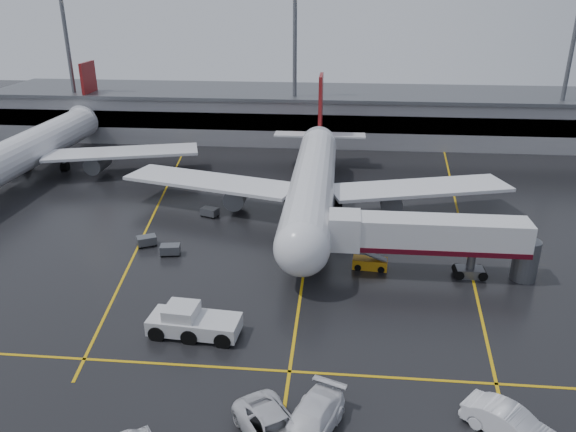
{
  "coord_description": "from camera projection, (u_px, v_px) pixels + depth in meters",
  "views": [
    {
      "loc": [
        2.98,
        -54.69,
        25.67
      ],
      "look_at": [
        -2.0,
        -2.0,
        4.0
      ],
      "focal_mm": 34.44,
      "sensor_mm": 36.0,
      "label": 1
    }
  ],
  "objects": [
    {
      "name": "jet_bridge",
      "position": [
        430.0,
        238.0,
        52.32
      ],
      "size": [
        19.9,
        3.4,
        6.05
      ],
      "color": "silver",
      "rests_on": "ground"
    },
    {
      "name": "baggage_cart_c",
      "position": [
        210.0,
        212.0,
        67.4
      ],
      "size": [
        2.34,
        1.94,
        1.12
      ],
      "color": "#595B60",
      "rests_on": "ground"
    },
    {
      "name": "light_mast_left",
      "position": [
        69.0,
        59.0,
        97.5
      ],
      "size": [
        3.0,
        1.2,
        25.45
      ],
      "color": "#595B60",
      "rests_on": "ground"
    },
    {
      "name": "terminal",
      "position": [
        324.0,
        114.0,
        102.9
      ],
      "size": [
        122.0,
        19.0,
        8.6
      ],
      "color": "gray",
      "rests_on": "ground"
    },
    {
      "name": "second_airliner",
      "position": [
        37.0,
        145.0,
        82.42
      ],
      "size": [
        48.8,
        45.6,
        14.1
      ],
      "color": "silver",
      "rests_on": "ground"
    },
    {
      "name": "apron_line_stop",
      "position": [
        290.0,
        371.0,
        40.1
      ],
      "size": [
        60.0,
        0.25,
        0.02
      ],
      "primitive_type": "cube",
      "color": "gold",
      "rests_on": "ground"
    },
    {
      "name": "belt_loader",
      "position": [
        370.0,
        263.0,
        54.84
      ],
      "size": [
        3.54,
        1.9,
        2.16
      ],
      "color": "#C68310",
      "rests_on": "ground"
    },
    {
      "name": "apron_line_right",
      "position": [
        458.0,
        215.0,
        68.01
      ],
      "size": [
        7.57,
        69.64,
        0.02
      ],
      "primitive_type": "cube",
      "rotation": [
        0.0,
        0.0,
        -0.1
      ],
      "color": "gold",
      "rests_on": "ground"
    },
    {
      "name": "main_airliner",
      "position": [
        313.0,
        179.0,
        67.71
      ],
      "size": [
        48.8,
        45.6,
        14.1
      ],
      "color": "silver",
      "rests_on": "ground"
    },
    {
      "name": "baggage_cart_b",
      "position": [
        147.0,
        240.0,
        59.63
      ],
      "size": [
        2.38,
        2.09,
        1.12
      ],
      "color": "#595B60",
      "rests_on": "ground"
    },
    {
      "name": "service_van_b",
      "position": [
        310.0,
        423.0,
        33.96
      ],
      "size": [
        5.02,
        7.31,
        1.97
      ],
      "primitive_type": "imported",
      "rotation": [
        0.0,
        0.0,
        -0.37
      ],
      "color": "white",
      "rests_on": "ground"
    },
    {
      "name": "apron_line_left",
      "position": [
        158.0,
        205.0,
        71.32
      ],
      "size": [
        9.99,
        69.35,
        0.02
      ],
      "primitive_type": "cube",
      "rotation": [
        0.0,
        0.0,
        0.14
      ],
      "color": "gold",
      "rests_on": "ground"
    },
    {
      "name": "light_mast_mid",
      "position": [
        295.0,
        61.0,
        94.02
      ],
      "size": [
        3.0,
        1.2,
        25.45
      ],
      "color": "#595B60",
      "rests_on": "ground"
    },
    {
      "name": "light_mast_right",
      "position": [
        569.0,
        64.0,
        90.1
      ],
      "size": [
        3.0,
        1.2,
        25.45
      ],
      "color": "#595B60",
      "rests_on": "ground"
    },
    {
      "name": "ground",
      "position": [
        308.0,
        244.0,
        60.37
      ],
      "size": [
        220.0,
        220.0,
        0.0
      ],
      "primitive_type": "plane",
      "color": "black",
      "rests_on": "ground"
    },
    {
      "name": "service_van_c",
      "position": [
        511.0,
        424.0,
        33.91
      ],
      "size": [
        5.86,
        5.35,
        1.94
      ],
      "primitive_type": "imported",
      "rotation": [
        0.0,
        0.0,
        0.88
      ],
      "color": "white",
      "rests_on": "ground"
    },
    {
      "name": "service_van_a",
      "position": [
        275.0,
        430.0,
        33.5
      ],
      "size": [
        6.39,
        7.29,
        1.87
      ],
      "primitive_type": "imported",
      "rotation": [
        0.0,
        0.0,
        0.61
      ],
      "color": "silver",
      "rests_on": "ground"
    },
    {
      "name": "pushback_tractor",
      "position": [
        192.0,
        323.0,
        44.15
      ],
      "size": [
        7.47,
        3.65,
        2.59
      ],
      "color": "silver",
      "rests_on": "ground"
    },
    {
      "name": "baggage_cart_a",
      "position": [
        170.0,
        249.0,
        57.59
      ],
      "size": [
        2.19,
        1.61,
        1.12
      ],
      "color": "#595B60",
      "rests_on": "ground"
    },
    {
      "name": "apron_line_centre",
      "position": [
        308.0,
        243.0,
        60.37
      ],
      "size": [
        0.25,
        90.0,
        0.02
      ],
      "primitive_type": "cube",
      "color": "gold",
      "rests_on": "ground"
    }
  ]
}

